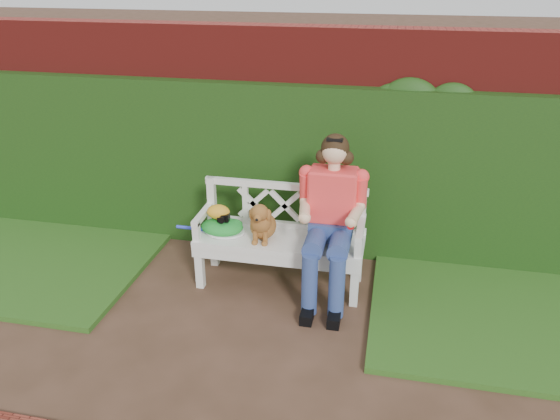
# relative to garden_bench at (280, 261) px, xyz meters

# --- Properties ---
(ground) EXTENTS (60.00, 60.00, 0.00)m
(ground) POSITION_rel_garden_bench_xyz_m (-0.24, -0.97, -0.24)
(ground) COLOR #3E2A1C
(brick_wall) EXTENTS (10.00, 0.30, 2.20)m
(brick_wall) POSITION_rel_garden_bench_xyz_m (-0.24, 0.93, 0.86)
(brick_wall) COLOR maroon
(brick_wall) RESTS_ON ground
(ivy_hedge) EXTENTS (10.00, 0.18, 1.70)m
(ivy_hedge) POSITION_rel_garden_bench_xyz_m (-0.24, 0.71, 0.61)
(ivy_hedge) COLOR #214712
(ivy_hedge) RESTS_ON ground
(grass_left) EXTENTS (2.60, 2.00, 0.05)m
(grass_left) POSITION_rel_garden_bench_xyz_m (-2.64, -0.07, -0.21)
(grass_left) COLOR #11380D
(grass_left) RESTS_ON ground
(grass_right) EXTENTS (2.60, 2.00, 0.05)m
(grass_right) POSITION_rel_garden_bench_xyz_m (2.16, -0.07, -0.21)
(grass_right) COLOR #11380D
(grass_right) RESTS_ON ground
(garden_bench) EXTENTS (1.60, 0.67, 0.48)m
(garden_bench) POSITION_rel_garden_bench_xyz_m (0.00, 0.00, 0.00)
(garden_bench) COLOR white
(garden_bench) RESTS_ON ground
(seated_woman) EXTENTS (0.82, 0.96, 1.45)m
(seated_woman) POSITION_rel_garden_bench_xyz_m (0.45, -0.02, 0.49)
(seated_woman) COLOR #EB3854
(seated_woman) RESTS_ON ground
(dog) EXTENTS (0.33, 0.39, 0.38)m
(dog) POSITION_rel_garden_bench_xyz_m (-0.15, -0.06, 0.43)
(dog) COLOR #BA7F34
(dog) RESTS_ON garden_bench
(tennis_racket) EXTENTS (0.73, 0.50, 0.03)m
(tennis_racket) POSITION_rel_garden_bench_xyz_m (-0.54, -0.02, 0.26)
(tennis_racket) COLOR beige
(tennis_racket) RESTS_ON garden_bench
(green_bag) EXTENTS (0.47, 0.42, 0.13)m
(green_bag) POSITION_rel_garden_bench_xyz_m (-0.53, -0.02, 0.31)
(green_bag) COLOR #259421
(green_bag) RESTS_ON garden_bench
(camera_item) EXTENTS (0.11, 0.08, 0.07)m
(camera_item) POSITION_rel_garden_bench_xyz_m (-0.51, -0.03, 0.41)
(camera_item) COLOR black
(camera_item) RESTS_ON green_bag
(baseball_glove) EXTENTS (0.24, 0.20, 0.13)m
(baseball_glove) POSITION_rel_garden_bench_xyz_m (-0.57, -0.00, 0.44)
(baseball_glove) COLOR gold
(baseball_glove) RESTS_ON green_bag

